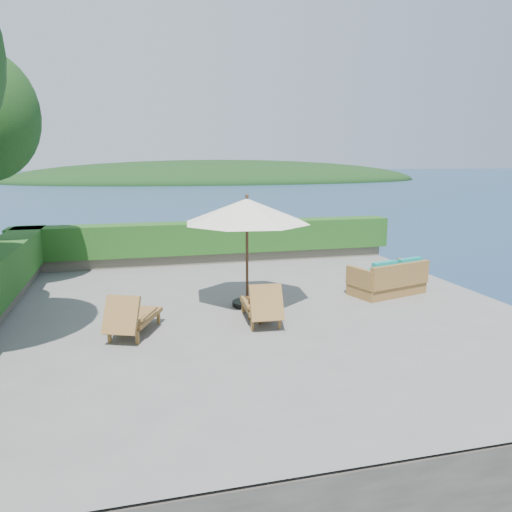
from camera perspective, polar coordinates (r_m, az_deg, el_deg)
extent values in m
plane|color=slate|center=(11.40, -0.46, -6.24)|extent=(12.00, 12.00, 0.00)
cube|color=#60564C|center=(11.95, -0.45, -13.37)|extent=(12.00, 12.00, 3.00)
plane|color=navy|center=(12.62, -0.44, -19.38)|extent=(600.00, 600.00, 0.00)
ellipsoid|color=black|center=(153.21, -4.04, 8.56)|extent=(126.00, 57.60, 12.60)
cube|color=#6B6656|center=(16.69, -5.10, -0.11)|extent=(12.00, 0.60, 0.36)
cube|color=#184814|center=(16.57, -5.14, 2.16)|extent=(12.40, 0.90, 1.00)
cylinder|color=black|center=(11.75, -1.01, -5.45)|extent=(0.87, 0.87, 0.11)
cylinder|color=#3D2616|center=(11.46, -1.03, 0.33)|extent=(0.08, 0.08, 2.52)
cone|color=beige|center=(11.32, -1.05, 5.20)|extent=(3.61, 3.61, 0.55)
sphere|color=#3D2616|center=(11.30, -1.06, 6.88)|extent=(0.11, 0.11, 0.09)
cube|color=olive|center=(9.83, -16.40, -8.79)|extent=(0.08, 0.08, 0.25)
cube|color=olive|center=(9.62, -13.39, -9.07)|extent=(0.08, 0.08, 0.25)
cube|color=olive|center=(10.85, -13.83, -6.78)|extent=(0.08, 0.08, 0.25)
cube|color=olive|center=(10.66, -11.08, -6.98)|extent=(0.08, 0.08, 0.25)
cube|color=olive|center=(10.27, -13.47, -6.81)|extent=(1.08, 1.42, 0.09)
cube|color=olive|center=(9.54, -15.16, -6.54)|extent=(0.75, 0.63, 0.68)
cube|color=olive|center=(10.18, -15.66, -6.21)|extent=(0.37, 0.79, 0.05)
cube|color=olive|center=(9.93, -12.12, -6.47)|extent=(0.37, 0.79, 0.05)
cube|color=olive|center=(10.08, -0.43, -7.81)|extent=(0.06, 0.06, 0.26)
cube|color=olive|center=(10.19, 2.70, -7.62)|extent=(0.06, 0.06, 0.26)
cube|color=olive|center=(11.21, -1.49, -5.86)|extent=(0.06, 0.06, 0.26)
cube|color=olive|center=(11.30, 1.32, -5.72)|extent=(0.06, 0.06, 0.26)
cube|color=olive|center=(10.73, 0.40, -5.68)|extent=(0.75, 1.34, 0.09)
cube|color=olive|center=(9.95, 1.21, -5.35)|extent=(0.69, 0.47, 0.70)
cube|color=olive|center=(10.44, -1.23, -5.30)|extent=(0.12, 0.85, 0.05)
cube|color=olive|center=(10.57, 2.42, -5.11)|extent=(0.12, 0.85, 0.05)
cube|color=brown|center=(10.43, 0.50, -6.60)|extent=(0.06, 0.06, 0.45)
cube|color=brown|center=(10.65, 2.08, -6.23)|extent=(0.06, 0.06, 0.45)
cube|color=brown|center=(10.71, -0.72, -6.13)|extent=(0.06, 0.06, 0.45)
cube|color=brown|center=(10.93, 0.84, -5.78)|extent=(0.06, 0.06, 0.45)
cube|color=brown|center=(10.61, 0.68, -4.89)|extent=(0.62, 0.62, 0.05)
cube|color=olive|center=(13.17, 14.69, -3.30)|extent=(2.07, 1.43, 0.42)
cube|color=olive|center=(12.79, 16.17, -2.11)|extent=(1.85, 0.67, 0.57)
cube|color=olive|center=(12.49, 11.85, -2.47)|extent=(0.38, 0.94, 0.47)
cube|color=olive|center=(13.74, 17.40, -1.52)|extent=(0.38, 0.94, 0.47)
cube|color=#12847E|center=(12.83, 13.21, -2.21)|extent=(0.99, 0.95, 0.19)
cube|color=#12847E|center=(13.45, 15.92, -1.75)|extent=(0.99, 0.95, 0.19)
cube|color=#12847E|center=(12.51, 14.48, -1.48)|extent=(0.74, 0.35, 0.38)
cube|color=#12847E|center=(13.14, 17.19, -1.04)|extent=(0.74, 0.35, 0.38)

